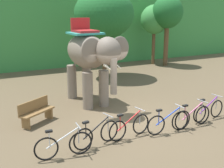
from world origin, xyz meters
name	(u,v)px	position (x,y,z in m)	size (l,w,h in m)	color
ground_plane	(133,122)	(0.00, 0.00, 0.00)	(80.00, 80.00, 0.00)	brown
foliage_hedge	(40,23)	(0.00, 14.29, 3.08)	(36.00, 6.00, 6.15)	#3D8E42
tree_right	(104,14)	(2.22, 7.27, 3.85)	(3.58, 3.58, 5.33)	brown
tree_left	(154,20)	(7.45, 9.59, 3.34)	(2.04, 2.04, 4.45)	brown
tree_far_left	(167,13)	(7.95, 8.70, 3.83)	(2.24, 2.24, 5.06)	brown
elephant	(90,55)	(-0.59, 2.76, 2.20)	(2.09, 4.17, 3.78)	gray
bike_white	(64,145)	(-3.19, -1.48, 0.39)	(1.71, 0.52, 0.92)	black
bike_black	(97,134)	(-2.03, -1.22, 0.39)	(1.68, 0.55, 0.92)	black
bike_red	(129,127)	(-0.81, -1.16, 0.39)	(1.69, 0.52, 0.92)	black
bike_blue	(168,122)	(0.59, -1.41, 0.39)	(1.71, 0.52, 0.92)	black
bike_pink	(193,117)	(1.70, -1.38, 0.39)	(1.71, 0.52, 0.92)	black
bike_purple	(208,110)	(2.71, -1.13, 0.39)	(1.70, 0.52, 0.92)	black
wooden_bench	(36,111)	(-3.30, 1.52, 0.48)	(1.48, 1.17, 0.89)	brown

